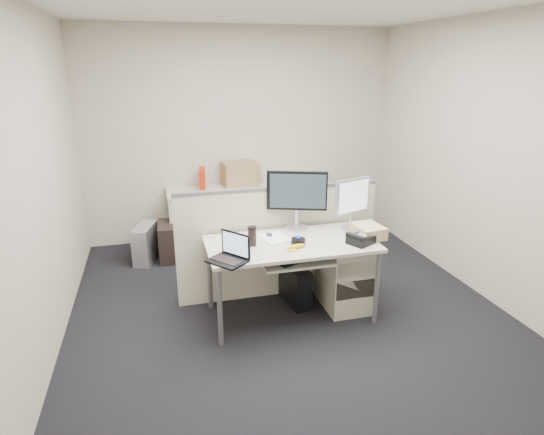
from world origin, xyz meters
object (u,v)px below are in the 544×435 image
object	(u,v)px
desk	(291,249)
desk_phone	(361,240)
laptop	(227,249)
monitor_main	(297,201)

from	to	relation	value
desk	desk_phone	bearing A→B (deg)	-17.01
desk	laptop	size ratio (longest dim) A/B	5.09
monitor_main	desk_phone	world-z (taller)	monitor_main
desk_phone	desk	bearing A→B (deg)	135.22
desk	monitor_main	world-z (taller)	monitor_main
desk	monitor_main	distance (m)	0.50
laptop	monitor_main	bearing A→B (deg)	88.71
laptop	desk_phone	world-z (taller)	laptop
monitor_main	desk_phone	size ratio (longest dim) A/B	2.63
laptop	desk_phone	distance (m)	1.21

